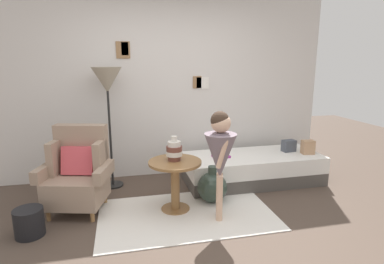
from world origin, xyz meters
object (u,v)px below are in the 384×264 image
Objects in this scene: side_table at (175,175)px; magazine_basket at (29,222)px; armchair at (78,173)px; person_child at (220,151)px; vase_striped at (174,150)px; book_on_daybed at (221,156)px; demijohn_near at (212,187)px; daybed at (253,168)px; floor_lamp at (107,85)px.

side_table is 1.54m from magazine_basket.
armchair is 1.64m from person_child.
vase_striped reaches higher than book_on_daybed.
person_child reaches higher than book_on_daybed.
demijohn_near is at bearing 83.63° from person_child.
daybed is at bearing 8.55° from armchair.
book_on_daybed reaches higher than daybed.
person_child is (1.15, -1.22, -0.62)m from floor_lamp.
floor_lamp reaches higher than side_table.
demijohn_near is at bearing 10.10° from vase_striped.
floor_lamp is 1.35× the size of person_child.
daybed is 6.80× the size of magazine_basket.
person_child reaches higher than armchair.
demijohn_near is (1.55, -0.15, -0.25)m from armchair.
armchair is 2.15× the size of demijohn_near.
book_on_daybed is 0.49× the size of demijohn_near.
armchair is 3.46× the size of magazine_basket.
side_table is 0.96m from book_on_daybed.
magazine_basket is (-2.24, -0.83, -0.28)m from book_on_daybed.
floor_lamp is (-0.72, 0.87, 0.68)m from vase_striped.
daybed is at bearing 1.78° from book_on_daybed.
floor_lamp reaches higher than magazine_basket.
floor_lamp reaches higher than demijohn_near.
magazine_basket is at bearing 177.27° from person_child.
daybed is (2.29, 0.35, -0.24)m from armchair.
vase_striped is at bearing -142.54° from book_on_daybed.
floor_lamp is at bearing 133.21° from person_child.
person_child is at bearing -46.79° from floor_lamp.
floor_lamp is at bearing 128.45° from side_table.
person_child is 1.03m from book_on_daybed.
person_child is at bearing -96.37° from demijohn_near.
demijohn_near is at bearing -5.71° from armchair.
side_table is at bearing 143.61° from person_child.
floor_lamp reaches higher than daybed.
floor_lamp is 5.76× the size of magazine_basket.
vase_striped reaches higher than magazine_basket.
daybed is 0.53m from book_on_daybed.
floor_lamp is at bearing 146.59° from demijohn_near.
armchair is 1.13m from vase_striped.
demijohn_near is (1.19, -0.79, -1.20)m from floor_lamp.
daybed is 1.35m from person_child.
daybed is at bearing 17.20° from magazine_basket.
person_child is at bearing -2.73° from magazine_basket.
book_on_daybed is at bearing 37.46° from vase_striped.
side_table is (-1.22, -0.62, 0.22)m from daybed.
floor_lamp is at bearing 129.46° from vase_striped.
person_child is 0.72m from demijohn_near.
demijohn_near is (0.48, 0.12, -0.24)m from side_table.
vase_striped is at bearing -154.46° from daybed.
demijohn_near reaches higher than book_on_daybed.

